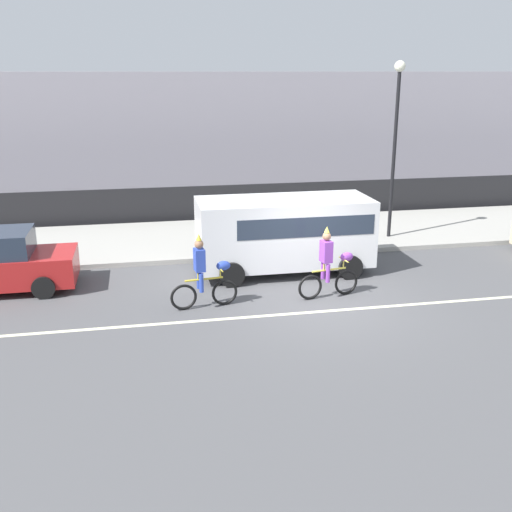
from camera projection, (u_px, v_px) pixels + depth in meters
The scene contains 9 objects.
ground_plane at pixel (323, 304), 15.26m from camera, with size 80.00×80.00×0.00m, color #4C4C4F.
road_centre_line at pixel (329, 311), 14.79m from camera, with size 36.00×0.14×0.01m, color beige.
sidewalk_curb at pixel (269, 235), 21.33m from camera, with size 60.00×5.00×0.15m, color #9E9B93.
fence_line at pixel (253, 202), 23.87m from camera, with size 40.00×0.08×1.40m, color black.
building_backdrop at pixel (264, 127), 31.71m from camera, with size 28.00×8.00×5.66m, color #99939E.
parade_cyclist_cobalt at pixel (204, 276), 14.79m from camera, with size 1.71×0.51×1.92m.
parade_cyclist_purple at pixel (330, 266), 15.48m from camera, with size 1.71×0.53×1.92m.
parked_van_white at pixel (287, 230), 17.36m from camera, with size 5.00×2.22×2.18m.
street_lamp_post at pixel (396, 124), 19.81m from camera, with size 0.36×0.36×5.86m.
Camera 1 is at (-4.42, -13.63, 5.67)m, focal length 42.00 mm.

